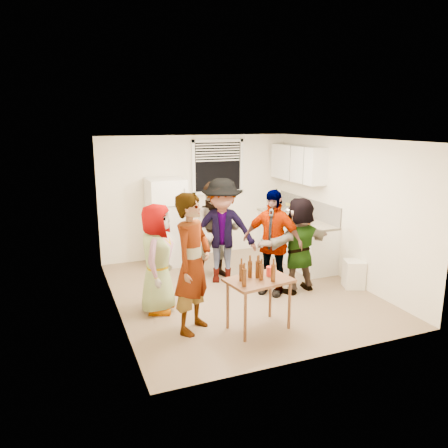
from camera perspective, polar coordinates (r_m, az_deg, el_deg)
name	(u,v)px	position (r m, az deg, el deg)	size (l,w,h in m)	color
room	(240,291)	(7.37, 2.09, -8.80)	(4.00, 4.50, 2.50)	white
window	(218,167)	(9.10, -0.81, 7.48)	(1.12, 0.10, 1.06)	white
refrigerator	(167,222)	(8.59, -7.51, 0.26)	(0.70, 0.70, 1.70)	white
counter_lower	(294,240)	(8.95, 9.16, -2.04)	(0.60, 2.20, 0.86)	white
countertop	(295,218)	(8.84, 9.27, 0.77)	(0.64, 2.22, 0.04)	#B9AD93
backsplash	(308,207)	(8.95, 10.88, 2.16)	(0.03, 2.20, 0.36)	#B0AAA1
upper_cabinets	(298,163)	(8.92, 9.59, 7.83)	(0.34, 1.60, 0.70)	white
kettle	(289,216)	(8.96, 8.44, 1.10)	(0.26, 0.22, 0.22)	silver
paper_towel	(300,219)	(8.65, 9.89, 0.60)	(0.13, 0.13, 0.29)	white
wine_bottle	(276,209)	(9.63, 6.80, 2.00)	(0.08, 0.08, 0.33)	black
beer_bottle_counter	(309,225)	(8.23, 11.04, -0.09)	(0.06, 0.06, 0.22)	#47230C
blue_cup	(302,225)	(8.16, 10.19, -0.19)	(0.09, 0.09, 0.12)	#1207BD
picture_frame	(289,207)	(9.48, 8.43, 2.25)	(0.02, 0.19, 0.16)	#F0DF5A
trash_bin	(354,273)	(7.79, 16.59, -6.17)	(0.32, 0.32, 0.47)	white
serving_table	(258,328)	(6.18, 4.47, -13.42)	(0.85, 0.57, 0.72)	brown
beer_bottle_table	(261,280)	(5.87, 4.89, -7.28)	(0.06, 0.06, 0.21)	#47230C
red_cup	(270,276)	(6.03, 5.99, -6.75)	(0.10, 0.10, 0.13)	red
guest_grey	(159,310)	(6.76, -8.49, -11.07)	(0.80, 1.63, 0.52)	gray
guest_stripe	(194,329)	(6.15, -3.96, -13.55)	(0.69, 1.89, 0.45)	#141933
guest_back_left	(216,277)	(8.03, -1.05, -6.91)	(0.85, 1.74, 0.66)	brown
guest_back_right	(222,281)	(7.83, -0.25, -7.44)	(1.18, 1.83, 0.68)	#45454A
guest_black	(271,292)	(7.38, 6.14, -8.84)	(1.01, 1.73, 0.42)	black
guest_orange	(297,290)	(7.52, 9.55, -8.54)	(1.47, 1.59, 0.47)	#DC9454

